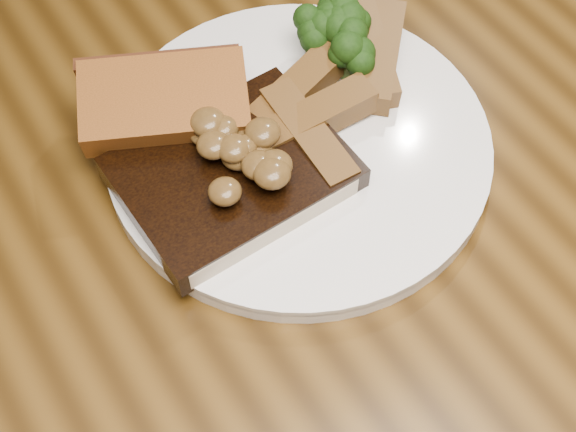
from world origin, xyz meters
The scene contains 8 objects.
dining_table centered at (0.00, 0.00, 0.66)m, with size 1.60×0.90×0.75m.
plate centered at (0.05, 0.08, 0.76)m, with size 0.28×0.28×0.01m, color white.
steak centered at (-0.01, 0.07, 0.77)m, with size 0.15×0.12×0.02m, color black.
steak_bone centered at (-0.01, 0.02, 0.77)m, with size 0.14×0.01×0.02m, color beige.
mushroom_pile centered at (0.00, 0.07, 0.80)m, with size 0.07×0.07×0.03m, color brown, non-canonical shape.
garlic_bread centered at (-0.02, 0.14, 0.77)m, with size 0.12×0.06×0.03m, color brown.
potato_wedges centered at (0.12, 0.08, 0.77)m, with size 0.13×0.13×0.02m, color brown, non-canonical shape.
broccoli_cluster centered at (0.13, 0.14, 0.78)m, with size 0.08×0.08×0.04m, color #193B0D, non-canonical shape.
Camera 1 is at (-0.15, -0.23, 1.23)m, focal length 50.00 mm.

